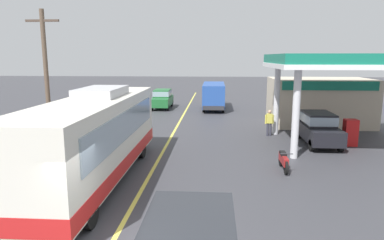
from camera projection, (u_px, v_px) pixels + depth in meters
The scene contains 11 objects.
ground at pixel (182, 117), 28.69m from camera, with size 120.00×120.00×0.00m, color #38383D.
lane_divider_stripe at pixel (175, 129), 23.78m from camera, with size 0.16×50.00×0.01m, color #D8CC4C.
wet_puddle_patch at pixel (189, 223), 10.37m from camera, with size 2.83×4.92×0.01m, color #26282D.
coach_bus_main at pixel (95, 139), 13.68m from camera, with size 2.60×11.04×3.69m.
gas_station_roadside at pixel (329, 92), 23.13m from camera, with size 9.10×11.95×5.10m.
car_at_pump at pixel (318, 127), 19.64m from camera, with size 1.70×4.20×1.82m.
minibus_opposing_lane at pixel (214, 94), 32.84m from camera, with size 2.04×6.13×2.44m.
motorcycle_parked_forecourt at pixel (283, 160), 15.19m from camera, with size 0.55×1.80×0.92m.
pedestrian_near_pump at pixel (269, 121), 21.70m from camera, with size 0.55×0.22×1.66m.
car_trailing_behind_bus at pixel (162, 98), 33.47m from camera, with size 1.70×4.20×1.82m.
utility_pole_roadside at pixel (46, 77), 18.58m from camera, with size 1.80×0.24×7.42m.
Camera 1 is at (2.73, -8.14, 4.94)m, focal length 32.16 mm.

